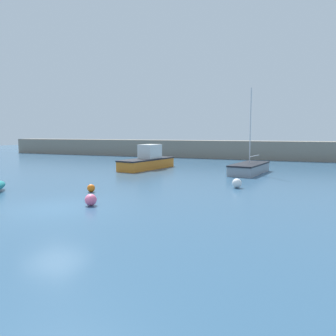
{
  "coord_description": "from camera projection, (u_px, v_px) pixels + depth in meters",
  "views": [
    {
      "loc": [
        9.78,
        -11.25,
        3.33
      ],
      "look_at": [
        1.65,
        9.36,
        0.91
      ],
      "focal_mm": 35.0,
      "sensor_mm": 36.0,
      "label": 1
    }
  ],
  "objects": [
    {
      "name": "mooring_buoy_pink",
      "position": [
        91.0,
        200.0,
        14.88
      ],
      "size": [
        0.54,
        0.54,
        0.54
      ],
      "primitive_type": "sphere",
      "color": "#EA668C",
      "rests_on": "ground_plane"
    },
    {
      "name": "sailboat_tall_mast",
      "position": [
        249.0,
        168.0,
        26.51
      ],
      "size": [
        2.76,
        5.63,
        6.83
      ],
      "rotation": [
        0.0,
        0.0,
        4.55
      ],
      "color": "gray",
      "rests_on": "ground_plane"
    },
    {
      "name": "harbor_breakwater",
      "position": [
        216.0,
        149.0,
        42.53
      ],
      "size": [
        64.56,
        2.81,
        2.27
      ],
      "primitive_type": "cube",
      "color": "gray",
      "rests_on": "ground_plane"
    },
    {
      "name": "ground_plane",
      "position": [
        55.0,
        211.0,
        14.34
      ],
      "size": [
        120.0,
        120.0,
        0.2
      ],
      "primitive_type": "cube",
      "color": "#2D5170"
    },
    {
      "name": "mooring_buoy_orange",
      "position": [
        91.0,
        188.0,
        18.29
      ],
      "size": [
        0.44,
        0.44,
        0.44
      ],
      "primitive_type": "sphere",
      "color": "orange",
      "rests_on": "ground_plane"
    },
    {
      "name": "motorboat_grey_hull",
      "position": [
        148.0,
        161.0,
        29.88
      ],
      "size": [
        3.04,
        6.71,
        2.22
      ],
      "rotation": [
        0.0,
        0.0,
        4.53
      ],
      "color": "orange",
      "rests_on": "ground_plane"
    },
    {
      "name": "mooring_buoy_white",
      "position": [
        237.0,
        183.0,
        19.62
      ],
      "size": [
        0.57,
        0.57,
        0.57
      ],
      "primitive_type": "sphere",
      "color": "white",
      "rests_on": "ground_plane"
    }
  ]
}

